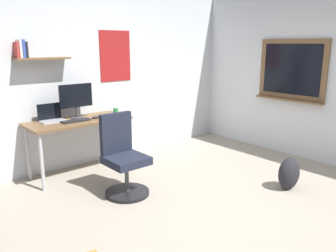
{
  "coord_description": "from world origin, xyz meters",
  "views": [
    {
      "loc": [
        -2.48,
        -2.05,
        1.74
      ],
      "look_at": [
        -0.11,
        0.73,
        0.85
      ],
      "focal_mm": 36.49,
      "sensor_mm": 36.0,
      "label": 1
    }
  ],
  "objects": [
    {
      "name": "coffee_mug",
      "position": [
        0.05,
        2.05,
        0.8
      ],
      "size": [
        0.08,
        0.08,
        0.09
      ],
      "primitive_type": "cylinder",
      "color": "#338C4C",
      "rests_on": "desk"
    },
    {
      "name": "ground_plane",
      "position": [
        0.0,
        0.0,
        0.0
      ],
      "size": [
        5.2,
        5.2,
        0.0
      ],
      "primitive_type": "plane",
      "color": "#9E9384",
      "rests_on": "ground"
    },
    {
      "name": "computer_mouse",
      "position": [
        -0.31,
        2.0,
        0.77
      ],
      "size": [
        0.1,
        0.06,
        0.03
      ],
      "primitive_type": "ellipsoid",
      "color": "#262628",
      "rests_on": "desk"
    },
    {
      "name": "desk",
      "position": [
        -0.52,
        2.07,
        0.67
      ],
      "size": [
        1.34,
        0.59,
        0.75
      ],
      "color": "brown",
      "rests_on": "ground"
    },
    {
      "name": "office_chair",
      "position": [
        -0.42,
        1.16,
        0.41
      ],
      "size": [
        0.52,
        0.52,
        0.95
      ],
      "color": "black",
      "rests_on": "ground"
    },
    {
      "name": "keyboard",
      "position": [
        -0.59,
        2.0,
        0.76
      ],
      "size": [
        0.37,
        0.13,
        0.02
      ],
      "primitive_type": "cube",
      "color": "black",
      "rests_on": "desk"
    },
    {
      "name": "monitor_primary",
      "position": [
        -0.49,
        2.17,
        1.02
      ],
      "size": [
        0.46,
        0.17,
        0.46
      ],
      "color": "#38383D",
      "rests_on": "desk"
    },
    {
      "name": "laptop",
      "position": [
        -0.82,
        2.22,
        0.8
      ],
      "size": [
        0.31,
        0.21,
        0.23
      ],
      "color": "#ADAFB5",
      "rests_on": "desk"
    },
    {
      "name": "wall_back",
      "position": [
        -0.0,
        2.45,
        1.3
      ],
      "size": [
        5.0,
        0.3,
        2.6
      ],
      "color": "silver",
      "rests_on": "ground"
    },
    {
      "name": "backpack",
      "position": [
        1.16,
        -0.05,
        0.2
      ],
      "size": [
        0.32,
        0.22,
        0.4
      ],
      "primitive_type": "ellipsoid",
      "color": "#232328",
      "rests_on": "ground"
    }
  ]
}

